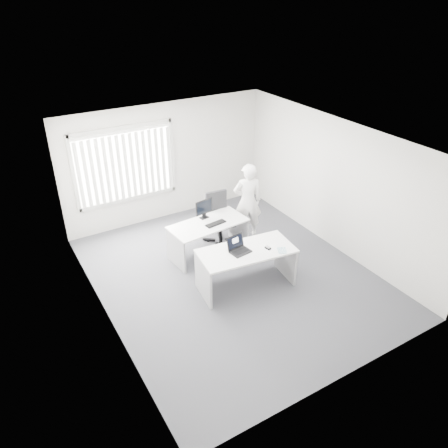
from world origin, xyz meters
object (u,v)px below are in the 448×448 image
person (247,201)px  laptop (241,246)px  desk_far (208,232)px  desk_near (246,260)px  office_chair (220,227)px  monitor (204,209)px

person → laptop: person is taller
desk_far → person: 1.18m
desk_near → desk_far: size_ratio=1.10×
desk_near → office_chair: bearing=84.0°
desk_near → person: (1.05, 1.57, 0.30)m
office_chair → monitor: 0.72m
desk_near → person: bearing=63.2°
desk_near → monitor: size_ratio=4.45×
desk_near → desk_far: 1.36m
monitor → desk_near: bearing=-99.8°
desk_far → laptop: (-0.07, -1.36, 0.42)m
person → laptop: bearing=73.8°
desk_near → person: size_ratio=1.06×
office_chair → desk_far: bearing=-140.4°
desk_near → office_chair: size_ratio=1.60×
desk_near → laptop: size_ratio=5.14×
desk_far → office_chair: bearing=28.9°
desk_far → monitor: bearing=75.7°
person → office_chair: bearing=13.2°
office_chair → person: size_ratio=0.66×
desk_far → person: bearing=5.7°
person → monitor: 1.08m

